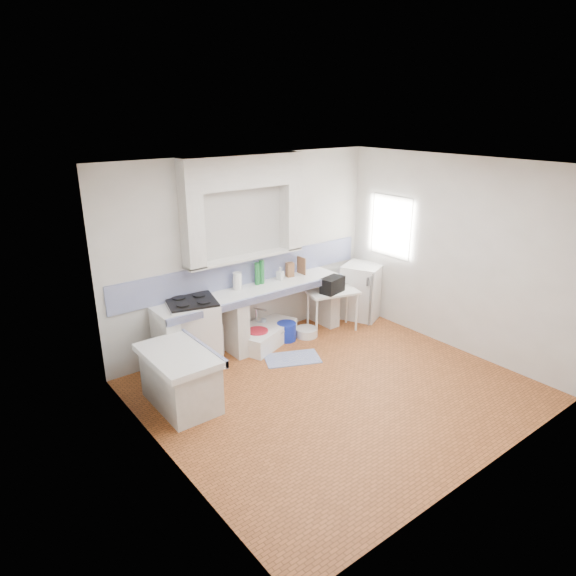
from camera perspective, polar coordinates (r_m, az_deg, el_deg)
floor at (r=6.59m, az=5.43°, el=-11.39°), size 4.50×4.50×0.00m
ceiling at (r=5.69m, az=6.36°, el=13.59°), size 4.50×4.50×0.00m
wall_back at (r=7.50m, az=-4.69°, el=4.19°), size 4.50×0.00×4.50m
wall_front at (r=4.86m, az=22.32°, el=-6.06°), size 4.50×0.00×4.50m
wall_left at (r=4.83m, az=-14.05°, el=-5.29°), size 0.00×4.50×4.50m
wall_right at (r=7.66m, az=18.23°, el=3.59°), size 0.00×4.50×4.50m
alcove_mass at (r=7.12m, az=-5.08°, el=13.00°), size 1.90×0.25×0.45m
window_frame at (r=8.44m, az=12.37°, el=6.95°), size 0.35×0.86×1.06m
lace_valance at (r=8.26m, az=11.90°, el=9.41°), size 0.01×0.84×0.24m
counter_slab at (r=7.37m, az=-3.95°, el=-0.47°), size 3.00×0.60×0.08m
counter_lip at (r=7.15m, az=-2.69°, el=-1.08°), size 3.00×0.04×0.10m
counter_pier_left at (r=6.93m, az=-13.56°, el=-6.40°), size 0.20×0.55×0.82m
counter_pier_mid at (r=7.36m, az=-6.13°, el=-4.33°), size 0.20×0.55×0.82m
counter_pier_right at (r=8.33m, az=4.13°, el=-1.36°), size 0.20×0.55×0.82m
peninsula_top at (r=6.09m, az=-12.27°, el=-7.45°), size 0.70×1.10×0.08m
peninsula_base at (r=6.25m, az=-12.04°, el=-10.31°), size 0.60×1.00×0.62m
peninsula_lip at (r=6.22m, az=-9.53°, el=-6.67°), size 0.04×1.10×0.10m
backsplash at (r=7.57m, az=-4.57°, el=1.98°), size 4.27×0.03×0.40m
stove at (r=7.09m, az=-10.63°, el=-5.09°), size 0.80×0.78×0.93m
sink at (r=7.73m, az=-2.71°, el=-5.37°), size 1.18×0.91×0.25m
side_table at (r=8.12m, az=5.02°, el=-2.55°), size 0.89×0.65×0.04m
fridge at (r=8.66m, az=8.35°, el=-0.33°), size 0.79×0.79×0.92m
bucket_red at (r=7.55m, az=-3.45°, el=-5.83°), size 0.41×0.41×0.30m
bucket_orange at (r=7.73m, az=-2.54°, el=-5.35°), size 0.33×0.33×0.25m
bucket_blue at (r=7.81m, az=-0.17°, el=-4.94°), size 0.34×0.34×0.28m
basin_white at (r=7.97m, az=2.09°, el=-5.02°), size 0.41×0.41×0.13m
water_bottle_a at (r=7.86m, az=-3.21°, el=-4.80°), size 0.08×0.08×0.28m
water_bottle_b at (r=7.85m, az=-2.77°, el=-4.63°), size 0.11×0.11×0.33m
black_bag at (r=7.90m, az=5.05°, el=0.35°), size 0.43×0.30×0.24m
green_bottle_a at (r=7.51m, az=-3.51°, el=1.62°), size 0.09×0.09×0.34m
green_bottle_b at (r=7.55m, az=-2.99°, el=1.83°), size 0.09×0.09×0.36m
knife_block at (r=7.88m, az=0.21°, el=2.09°), size 0.12×0.10×0.23m
cutting_board at (r=8.01m, az=1.53°, el=2.56°), size 0.02×0.20×0.28m
paper_towel at (r=7.35m, az=-5.77°, el=0.78°), size 0.16×0.16×0.25m
soap_bottle at (r=7.74m, az=-0.89°, el=1.65°), size 0.11×0.12×0.20m
rug at (r=7.30m, az=0.49°, el=-7.97°), size 0.89×0.73×0.01m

